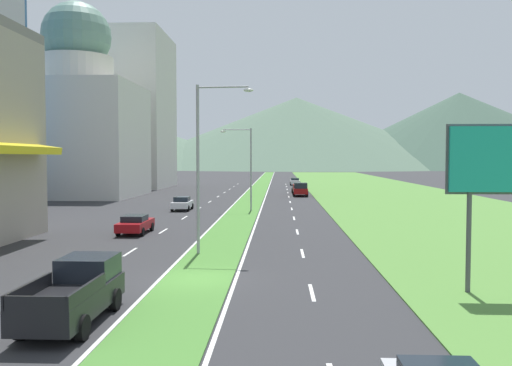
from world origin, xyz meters
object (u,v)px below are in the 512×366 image
Objects in this scene: street_lamp_mid at (247,163)px; car_5 at (135,224)px; pickup_truck_0 at (300,189)px; pickup_truck_1 at (76,292)px; street_lamp_near at (204,157)px; car_1 at (295,181)px; car_0 at (182,203)px; car_4 at (298,188)px.

street_lamp_mid is 18.95m from car_5.
pickup_truck_1 is at bearing -9.52° from pickup_truck_0.
street_lamp_near reaches higher than street_lamp_mid.
street_lamp_near is 78.43m from car_1.
car_1 is at bearing -11.16° from car_5.
pickup_truck_1 is (-3.59, -37.72, -4.08)m from street_lamp_mid.
pickup_truck_0 is (13.37, 21.56, 0.24)m from car_0.
car_4 is 67.47m from pickup_truck_1.
car_1 is (6.53, 52.85, -4.30)m from street_lamp_mid.
car_1 is 0.88× the size of pickup_truck_1.
pickup_truck_0 reaches higher than car_4.
pickup_truck_1 is at bearing -101.74° from street_lamp_near.
car_5 is 0.83× the size of pickup_truck_1.
street_lamp_near is at bearing -166.74° from car_0.
car_1 is at bearing 179.78° from pickup_truck_0.
street_lamp_near reaches higher than pickup_truck_0.
car_0 is 0.91× the size of car_4.
street_lamp_near is 13.73m from pickup_truck_1.
car_5 is at bearing -19.34° from pickup_truck_0.
street_lamp_near reaches higher than pickup_truck_1.
pickup_truck_1 is (-10.00, -59.67, 0.00)m from pickup_truck_0.
car_0 is (-6.00, 25.45, -4.88)m from street_lamp_near.
car_0 is at bearing -24.90° from car_4.
street_lamp_near is 11.37m from car_5.
street_lamp_mid is 1.94× the size of car_5.
street_lamp_near is 2.20× the size of car_4.
street_lamp_mid is 53.43m from car_1.
car_0 reaches higher than car_1.
car_5 is at bearing -113.12° from street_lamp_mid.
pickup_truck_0 is at bearing -31.81° from car_0.
street_lamp_near is 2.19× the size of car_5.
car_5 is at bearing -11.16° from car_1.
street_lamp_near is 25.10m from street_lamp_mid.
car_1 is (7.49, 77.92, -4.87)m from street_lamp_near.
car_1 is (13.49, 52.47, 0.01)m from car_0.
pickup_truck_1 is at bearing -6.38° from car_1.
car_0 is at bearing 176.85° from street_lamp_mid.
car_4 is at bearing -179.34° from pickup_truck_0.
car_5 is (-6.28, 8.11, -4.91)m from street_lamp_near.
car_1 is 71.16m from car_5.
street_lamp_mid is 1.95× the size of car_4.
car_4 is at bearing -8.46° from pickup_truck_1.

